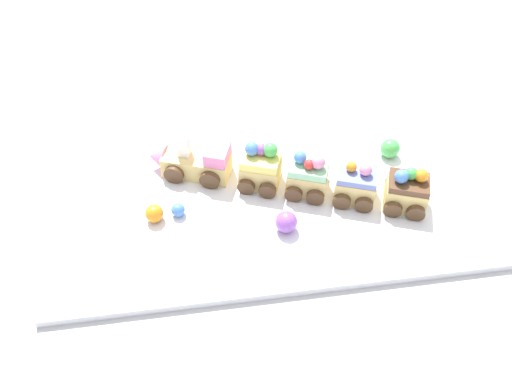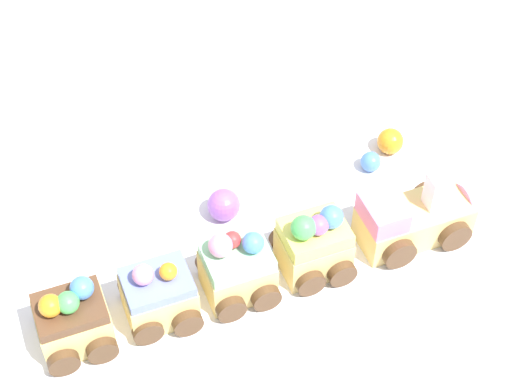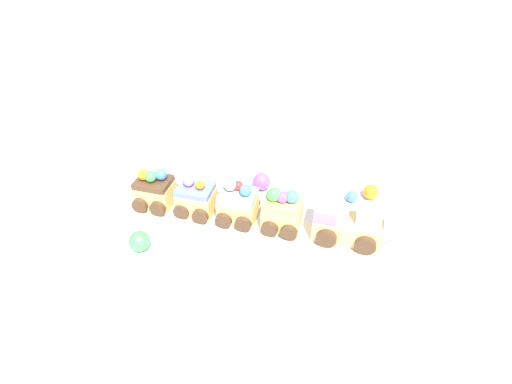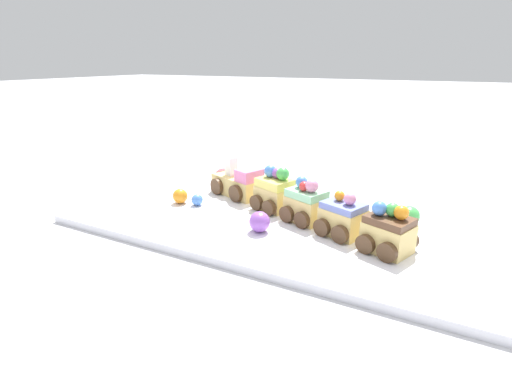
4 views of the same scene
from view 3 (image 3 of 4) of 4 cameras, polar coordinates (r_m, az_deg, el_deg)
ground_plane at (r=0.66m, az=1.37°, el=-3.75°), size 10.00×10.00×0.00m
display_board at (r=0.66m, az=1.38°, el=-3.37°), size 0.66×0.33×0.01m
cake_train_locomotive at (r=0.62m, az=13.70°, el=-4.92°), size 0.14×0.09×0.07m
cake_car_lemon at (r=0.61m, az=3.78°, el=-2.80°), size 0.08×0.08×0.07m
cake_car_mint at (r=0.63m, az=-2.58°, el=-1.80°), size 0.08×0.08×0.07m
cake_car_blueberry at (r=0.65m, az=-8.52°, el=-0.98°), size 0.08×0.08×0.07m
cake_car_chocolate at (r=0.68m, az=-14.23°, el=0.19°), size 0.08×0.08×0.07m
gumball_blue at (r=0.69m, az=13.58°, el=-0.62°), size 0.02×0.02×0.02m
gumball_purple at (r=0.70m, az=0.88°, el=1.49°), size 0.03×0.03×0.03m
gumball_orange at (r=0.70m, az=16.09°, el=-0.01°), size 0.03×0.03×0.03m
gumball_green at (r=0.61m, az=-16.33°, el=-6.76°), size 0.03×0.03×0.03m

